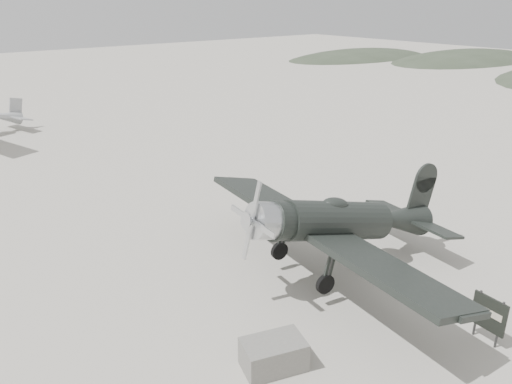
{
  "coord_description": "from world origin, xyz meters",
  "views": [
    {
      "loc": [
        -11.35,
        -12.19,
        8.69
      ],
      "look_at": [
        -0.03,
        2.19,
        1.5
      ],
      "focal_mm": 35.0,
      "sensor_mm": 36.0,
      "label": 1
    }
  ],
  "objects": [
    {
      "name": "sign_board",
      "position": [
        0.37,
        -7.29,
        0.84
      ],
      "size": [
        0.15,
        0.97,
        1.4
      ],
      "rotation": [
        0.0,
        0.0,
        -0.09
      ],
      "color": "#333333",
      "rests_on": "ground"
    },
    {
      "name": "hill_east_north",
      "position": [
        60.0,
        28.0,
        0.0
      ],
      "size": [
        36.0,
        18.0,
        6.0
      ],
      "primitive_type": "ellipsoid",
      "color": "#323C2B",
      "rests_on": "ground"
    },
    {
      "name": "hill_northeast",
      "position": [
        50.0,
        40.0,
        0.0
      ],
      "size": [
        32.0,
        16.0,
        5.2
      ],
      "primitive_type": "ellipsoid",
      "color": "#323C2B",
      "rests_on": "ground"
    },
    {
      "name": "lowwing_monoplane",
      "position": [
        0.03,
        -2.37,
        1.87
      ],
      "size": [
        7.86,
        10.99,
        3.53
      ],
      "rotation": [
        0.0,
        0.24,
        -0.12
      ],
      "color": "black",
      "rests_on": "ground"
    },
    {
      "name": "ground",
      "position": [
        0.0,
        0.0,
        0.0
      ],
      "size": [
        160.0,
        160.0,
        0.0
      ],
      "primitive_type": "plane",
      "color": "#9F998D",
      "rests_on": "ground"
    },
    {
      "name": "equipment_block",
      "position": [
        -4.78,
        -4.55,
        0.39
      ],
      "size": [
        1.76,
        1.38,
        0.77
      ],
      "primitive_type": "cube",
      "rotation": [
        0.0,
        0.0,
        -0.3
      ],
      "color": "slate",
      "rests_on": "ground"
    }
  ]
}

